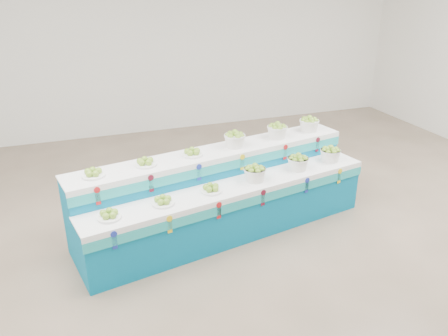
% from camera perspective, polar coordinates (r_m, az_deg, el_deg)
% --- Properties ---
extents(ground, '(10.00, 10.00, 0.00)m').
position_cam_1_polar(ground, '(5.70, 7.22, -9.91)').
color(ground, brown).
rests_on(ground, ground).
extents(back_wall, '(10.00, 0.00, 10.00)m').
position_cam_1_polar(back_wall, '(9.54, -6.22, 16.58)').
color(back_wall, silver).
rests_on(back_wall, ground).
extents(display_stand, '(3.99, 1.71, 1.02)m').
position_cam_1_polar(display_stand, '(5.80, -0.00, -3.26)').
color(display_stand, '#036C9A').
rests_on(display_stand, ground).
extents(plate_lower_left, '(0.31, 0.31, 0.10)m').
position_cam_1_polar(plate_lower_left, '(4.95, -14.37, -5.67)').
color(plate_lower_left, white).
rests_on(plate_lower_left, display_stand).
extents(plate_lower_mid, '(0.31, 0.31, 0.10)m').
position_cam_1_polar(plate_lower_mid, '(5.12, -7.74, -4.07)').
color(plate_lower_mid, white).
rests_on(plate_lower_mid, display_stand).
extents(plate_lower_right, '(0.31, 0.31, 0.10)m').
position_cam_1_polar(plate_lower_right, '(5.36, -1.63, -2.54)').
color(plate_lower_right, white).
rests_on(plate_lower_right, display_stand).
extents(basket_lower_left, '(0.33, 0.33, 0.21)m').
position_cam_1_polar(basket_lower_left, '(5.63, 3.92, -0.62)').
color(basket_lower_left, silver).
rests_on(basket_lower_left, display_stand).
extents(basket_lower_mid, '(0.33, 0.33, 0.21)m').
position_cam_1_polar(basket_lower_mid, '(6.02, 9.35, 0.76)').
color(basket_lower_mid, silver).
rests_on(basket_lower_mid, display_stand).
extents(basket_lower_right, '(0.33, 0.33, 0.21)m').
position_cam_1_polar(basket_lower_right, '(6.39, 13.32, 1.75)').
color(basket_lower_right, silver).
rests_on(basket_lower_right, display_stand).
extents(plate_upper_left, '(0.31, 0.31, 0.10)m').
position_cam_1_polar(plate_upper_left, '(5.24, -16.26, -0.55)').
color(plate_upper_left, white).
rests_on(plate_upper_left, display_stand).
extents(plate_upper_mid, '(0.31, 0.31, 0.10)m').
position_cam_1_polar(plate_upper_mid, '(5.40, -9.94, 0.80)').
color(plate_upper_mid, white).
rests_on(plate_upper_mid, display_stand).
extents(plate_upper_right, '(0.31, 0.31, 0.10)m').
position_cam_1_polar(plate_upper_right, '(5.63, -4.05, 2.06)').
color(plate_upper_right, white).
rests_on(plate_upper_right, display_stand).
extents(basket_upper_left, '(0.33, 0.33, 0.21)m').
position_cam_1_polar(basket_upper_left, '(5.89, 1.37, 3.68)').
color(basket_upper_left, silver).
rests_on(basket_upper_left, display_stand).
extents(basket_upper_mid, '(0.33, 0.33, 0.21)m').
position_cam_1_polar(basket_upper_mid, '(6.27, 6.76, 4.75)').
color(basket_upper_mid, silver).
rests_on(basket_upper_mid, display_stand).
extents(basket_upper_right, '(0.33, 0.33, 0.21)m').
position_cam_1_polar(basket_upper_right, '(6.62, 10.73, 5.50)').
color(basket_upper_right, silver).
rests_on(basket_upper_right, display_stand).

